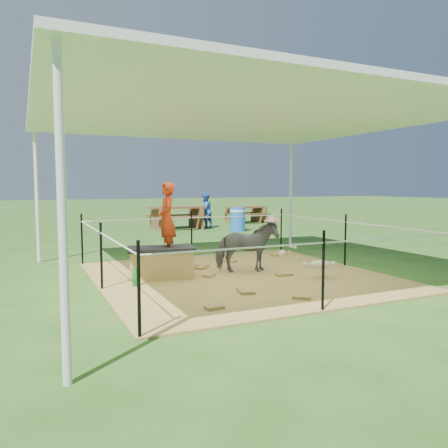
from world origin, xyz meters
name	(u,v)px	position (x,y,z in m)	size (l,w,h in m)	color
ground	(239,277)	(0.00, 0.00, 0.00)	(90.00, 90.00, 0.00)	#2D5919
hay_patch	(239,276)	(0.00, 0.00, 0.01)	(4.60, 4.60, 0.03)	brown
canopy_tent	(239,114)	(0.00, 0.00, 2.69)	(6.30, 6.30, 2.90)	silver
rope_fence	(239,239)	(0.00, 0.00, 0.64)	(4.54, 4.54, 1.00)	black
straw_bale	(162,264)	(-1.23, 0.39, 0.25)	(1.01, 0.50, 0.45)	#B88943
dark_cloth	(161,249)	(-1.23, 0.39, 0.51)	(1.08, 0.56, 0.06)	black
woman	(167,213)	(-1.13, 0.39, 1.08)	(0.44, 0.29, 1.21)	red
green_bottle	(135,277)	(-1.78, -0.06, 0.17)	(0.08, 0.08, 0.28)	#1B7B28
pony	(247,247)	(0.25, 0.20, 0.47)	(0.48, 1.05, 0.89)	#444549
pink_hat	(247,218)	(0.25, 0.20, 0.98)	(0.28, 0.28, 0.13)	pink
foal	(320,263)	(1.10, -0.75, 0.28)	(0.92, 0.51, 0.51)	beige
trash_barrel	(238,219)	(3.34, 6.71, 0.40)	(0.51, 0.51, 0.80)	blue
picnic_table_near	(177,218)	(1.70, 8.27, 0.40)	(1.92, 1.39, 0.80)	brown
picnic_table_far	(246,215)	(5.09, 9.46, 0.34)	(1.63, 1.18, 0.68)	#502C1B
distant_person	(205,210)	(2.76, 8.20, 0.64)	(0.62, 0.48, 1.28)	blue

